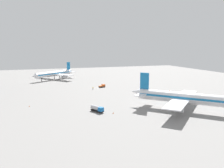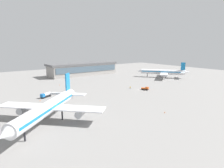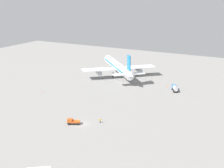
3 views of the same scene
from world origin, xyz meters
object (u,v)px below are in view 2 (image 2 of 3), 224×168
Objects in this scene: fuel_truck at (46,95)px; safety_cone_near_gate at (59,85)px; safety_cone_far_side at (165,112)px; airplane_taxiing at (163,72)px; ground_crew_worker at (130,88)px; pushback_tractor at (145,88)px; safety_cone_mid_apron at (40,100)px; airplane_at_gate at (49,107)px.

safety_cone_near_gate is (-18.37, -26.62, -1.09)m from fuel_truck.
safety_cone_far_side is (-30.33, 54.28, -1.09)m from fuel_truck.
ground_crew_worker is at bearing 71.95° from airplane_taxiing.
airplane_taxiing reaches higher than pushback_tractor.
fuel_truck reaches higher than safety_cone_far_side.
safety_cone_far_side is (73.36, 61.16, -4.53)m from airplane_taxiing.
pushback_tractor is at bearing 81.68° from ground_crew_worker.
ground_crew_worker reaches higher than safety_cone_near_gate.
fuel_truck is (103.69, 6.89, -3.44)m from airplane_taxiing.
fuel_truck is (55.60, -19.04, 0.42)m from pushback_tractor.
airplane_taxiing is 54.77m from pushback_tractor.
airplane_taxiing is at bearing 156.44° from fuel_truck.
fuel_truck is 3.87× the size of ground_crew_worker.
pushback_tractor is at bearing 129.19° from safety_cone_near_gate.
safety_cone_mid_apron is at bearing -50.19° from ground_crew_worker.
airplane_at_gate is 23.89× the size of ground_crew_worker.
ground_crew_worker is (-60.75, -24.31, -4.69)m from airplane_at_gate.
ground_crew_worker reaches higher than safety_cone_mid_apron.
pushback_tractor is 58.77m from fuel_truck.
fuel_truck is at bearing -56.76° from ground_crew_worker.
safety_cone_near_gate is 39.52m from safety_cone_mid_apron.
airplane_taxiing reaches higher than safety_cone_mid_apron.
safety_cone_far_side is (-41.13, 18.75, -5.24)m from airplane_at_gate.
airplane_at_gate is at bearing 64.86° from safety_cone_near_gate.
safety_cone_mid_apron is (4.83, 5.38, -1.09)m from fuel_truck.
ground_crew_worker is 2.78× the size of safety_cone_mid_apron.
ground_crew_worker is 55.09m from safety_cone_mid_apron.
safety_cone_mid_apron is 1.00× the size of safety_cone_far_side.
ground_crew_worker is at bearing -114.50° from safety_cone_far_side.
pushback_tractor reaches higher than ground_crew_worker.
safety_cone_mid_apron is 60.23m from safety_cone_far_side.
ground_crew_worker is 47.33m from safety_cone_far_side.
fuel_truck is at bearing -150.57° from airplane_at_gate.
ground_crew_worker is at bearing 173.92° from safety_cone_mid_apron.
airplane_taxiing is 103.98m from fuel_truck.
airplane_taxiing is at bearing 154.50° from ground_crew_worker.
safety_cone_mid_apron is (23.20, 32.00, 0.00)m from safety_cone_near_gate.
airplane_taxiing is at bearing -140.18° from safety_cone_far_side.
ground_crew_worker is at bearing 129.85° from safety_cone_near_gate.
airplane_at_gate is at bearing 78.80° from safety_cone_mid_apron.
safety_cone_far_side is at bearing 111.83° from airplane_at_gate.
airplane_at_gate is 1.08× the size of airplane_taxiing.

